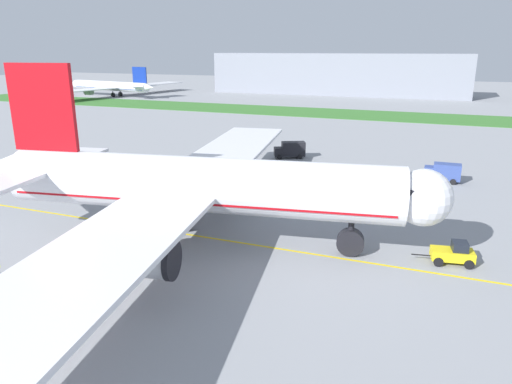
{
  "coord_description": "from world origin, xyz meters",
  "views": [
    {
      "loc": [
        28.45,
        -39.54,
        20.01
      ],
      "look_at": [
        8.95,
        9.69,
        4.04
      ],
      "focal_mm": 33.44,
      "sensor_mm": 36.0,
      "label": 1
    }
  ],
  "objects_px": {
    "ground_crew_marshaller_front": "(36,347)",
    "ground_crew_wingwalker_starboard": "(124,228)",
    "pushback_tug": "(453,253)",
    "parked_airliner_far_left": "(112,86)",
    "airliner_foreground": "(194,186)",
    "service_truck_baggage_loader": "(443,172)",
    "service_truck_fuel_bowser": "(291,150)"
  },
  "relations": [
    {
      "from": "ground_crew_marshaller_front",
      "to": "parked_airliner_far_left",
      "type": "bearing_deg",
      "value": 126.21
    },
    {
      "from": "pushback_tug",
      "to": "parked_airliner_far_left",
      "type": "height_order",
      "value": "parked_airliner_far_left"
    },
    {
      "from": "pushback_tug",
      "to": "ground_crew_wingwalker_starboard",
      "type": "height_order",
      "value": "pushback_tug"
    },
    {
      "from": "ground_crew_marshaller_front",
      "to": "ground_crew_wingwalker_starboard",
      "type": "bearing_deg",
      "value": 111.67
    },
    {
      "from": "airliner_foreground",
      "to": "pushback_tug",
      "type": "bearing_deg",
      "value": 9.8
    },
    {
      "from": "airliner_foreground",
      "to": "ground_crew_marshaller_front",
      "type": "distance_m",
      "value": 22.61
    },
    {
      "from": "airliner_foreground",
      "to": "ground_crew_wingwalker_starboard",
      "type": "distance_m",
      "value": 9.89
    },
    {
      "from": "ground_crew_marshaller_front",
      "to": "parked_airliner_far_left",
      "type": "height_order",
      "value": "parked_airliner_far_left"
    },
    {
      "from": "parked_airliner_far_left",
      "to": "service_truck_baggage_loader",
      "type": "bearing_deg",
      "value": -34.98
    },
    {
      "from": "airliner_foreground",
      "to": "ground_crew_marshaller_front",
      "type": "bearing_deg",
      "value": -90.09
    },
    {
      "from": "pushback_tug",
      "to": "service_truck_fuel_bowser",
      "type": "relative_size",
      "value": 0.95
    },
    {
      "from": "pushback_tug",
      "to": "ground_crew_marshaller_front",
      "type": "height_order",
      "value": "pushback_tug"
    },
    {
      "from": "service_truck_fuel_bowser",
      "to": "pushback_tug",
      "type": "bearing_deg",
      "value": -53.28
    },
    {
      "from": "ground_crew_marshaller_front",
      "to": "service_truck_baggage_loader",
      "type": "distance_m",
      "value": 62.44
    },
    {
      "from": "ground_crew_marshaller_front",
      "to": "parked_airliner_far_left",
      "type": "relative_size",
      "value": 0.02
    },
    {
      "from": "ground_crew_marshaller_front",
      "to": "ground_crew_wingwalker_starboard",
      "type": "height_order",
      "value": "ground_crew_marshaller_front"
    },
    {
      "from": "airliner_foreground",
      "to": "parked_airliner_far_left",
      "type": "relative_size",
      "value": 1.0
    },
    {
      "from": "pushback_tug",
      "to": "service_truck_baggage_loader",
      "type": "xyz_separation_m",
      "value": [
        -1.55,
        31.1,
        0.55
      ]
    },
    {
      "from": "ground_crew_wingwalker_starboard",
      "to": "service_truck_baggage_loader",
      "type": "xyz_separation_m",
      "value": [
        32.43,
        36.96,
        0.62
      ]
    },
    {
      "from": "airliner_foreground",
      "to": "ground_crew_wingwalker_starboard",
      "type": "xyz_separation_m",
      "value": [
        -8.21,
        -1.4,
        -5.34
      ]
    },
    {
      "from": "airliner_foreground",
      "to": "service_truck_baggage_loader",
      "type": "height_order",
      "value": "airliner_foreground"
    },
    {
      "from": "airliner_foreground",
      "to": "pushback_tug",
      "type": "xyz_separation_m",
      "value": [
        25.77,
        4.45,
        -5.28
      ]
    },
    {
      "from": "airliner_foreground",
      "to": "service_truck_baggage_loader",
      "type": "distance_m",
      "value": 43.28
    },
    {
      "from": "service_truck_fuel_bowser",
      "to": "parked_airliner_far_left",
      "type": "relative_size",
      "value": 0.08
    },
    {
      "from": "service_truck_baggage_loader",
      "to": "ground_crew_wingwalker_starboard",
      "type": "bearing_deg",
      "value": -131.27
    },
    {
      "from": "airliner_foreground",
      "to": "ground_crew_wingwalker_starboard",
      "type": "bearing_deg",
      "value": -170.3
    },
    {
      "from": "parked_airliner_far_left",
      "to": "pushback_tug",
      "type": "bearing_deg",
      "value": -42.54
    },
    {
      "from": "service_truck_baggage_loader",
      "to": "ground_crew_marshaller_front",
      "type": "bearing_deg",
      "value": -112.86
    },
    {
      "from": "ground_crew_wingwalker_starboard",
      "to": "parked_airliner_far_left",
      "type": "relative_size",
      "value": 0.02
    },
    {
      "from": "pushback_tug",
      "to": "parked_airliner_far_left",
      "type": "xyz_separation_m",
      "value": [
        -137.64,
        126.31,
        3.31
      ]
    },
    {
      "from": "pushback_tug",
      "to": "service_truck_baggage_loader",
      "type": "bearing_deg",
      "value": 92.86
    },
    {
      "from": "airliner_foreground",
      "to": "parked_airliner_far_left",
      "type": "bearing_deg",
      "value": 130.55
    }
  ]
}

